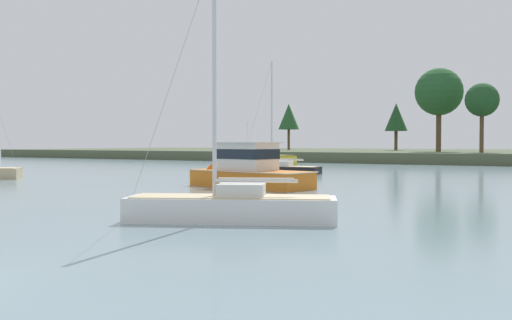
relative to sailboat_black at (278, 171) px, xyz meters
The scene contains 9 objects.
far_shore_bank 59.00m from the sailboat_black, 76.66° to the left, with size 186.30×56.58×1.53m, color #4C563D.
sailboat_black is the anchor object (origin of this frame).
cruiser_orange 16.83m from the sailboat_black, 71.02° to the right, with size 10.14×4.87×5.40m.
cruiser_yellow 15.19m from the sailboat_black, 127.80° to the left, with size 5.70×11.09×5.13m.
sailboat_white 33.90m from the sailboat_black, 65.28° to the right, with size 7.94×5.15×10.51m.
shore_tree_inland_b 46.58m from the sailboat_black, 83.84° to the left, with size 7.41×7.41×13.09m.
shore_tree_right_mid 57.18m from the sailboat_black, 95.32° to the left, with size 4.12×4.12×8.58m.
shore_tree_center_right 42.40m from the sailboat_black, 73.05° to the left, with size 4.76×4.76×9.89m.
shore_tree_inland_a 59.38m from the sailboat_black, 115.64° to the left, with size 4.05×4.05×8.95m.
Camera 1 is at (12.12, -6.47, 2.93)m, focal length 41.12 mm.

